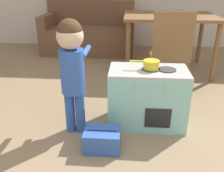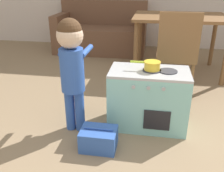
{
  "view_description": "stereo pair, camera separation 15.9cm",
  "coord_description": "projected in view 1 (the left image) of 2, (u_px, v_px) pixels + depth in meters",
  "views": [
    {
      "loc": [
        -0.26,
        -0.9,
        1.18
      ],
      "look_at": [
        -0.4,
        0.94,
        0.37
      ],
      "focal_mm": 40.0,
      "sensor_mm": 36.0,
      "label": 1
    },
    {
      "loc": [
        -0.1,
        -0.88,
        1.18
      ],
      "look_at": [
        -0.4,
        0.94,
        0.37
      ],
      "focal_mm": 40.0,
      "sensor_mm": 36.0,
      "label": 2
    }
  ],
  "objects": [
    {
      "name": "toy_pot",
      "position": [
        151.0,
        64.0,
        1.99
      ],
      "size": [
        0.24,
        0.13,
        0.07
      ],
      "color": "yellow",
      "rests_on": "play_kitchen"
    },
    {
      "name": "couch",
      "position": [
        89.0,
        33.0,
        4.26
      ],
      "size": [
        1.5,
        0.8,
        0.82
      ],
      "color": "brown",
      "rests_on": "ground_plane"
    },
    {
      "name": "child_figure",
      "position": [
        72.0,
        61.0,
        1.86
      ],
      "size": [
        0.21,
        0.37,
        0.92
      ],
      "color": "#335BB7",
      "rests_on": "ground_plane"
    },
    {
      "name": "dining_table",
      "position": [
        169.0,
        22.0,
        3.2
      ],
      "size": [
        1.15,
        0.87,
        0.74
      ],
      "color": "brown",
      "rests_on": "ground_plane"
    },
    {
      "name": "dining_chair_near",
      "position": [
        170.0,
        52.0,
        2.56
      ],
      "size": [
        0.39,
        0.39,
        0.89
      ],
      "color": "brown",
      "rests_on": "ground_plane"
    },
    {
      "name": "play_kitchen",
      "position": [
        147.0,
        97.0,
        2.11
      ],
      "size": [
        0.64,
        0.37,
        0.51
      ],
      "color": "#8CD1CC",
      "rests_on": "ground_plane"
    },
    {
      "name": "toy_basket",
      "position": [
        102.0,
        139.0,
        1.85
      ],
      "size": [
        0.27,
        0.2,
        0.17
      ],
      "color": "#335BB2",
      "rests_on": "ground_plane"
    }
  ]
}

